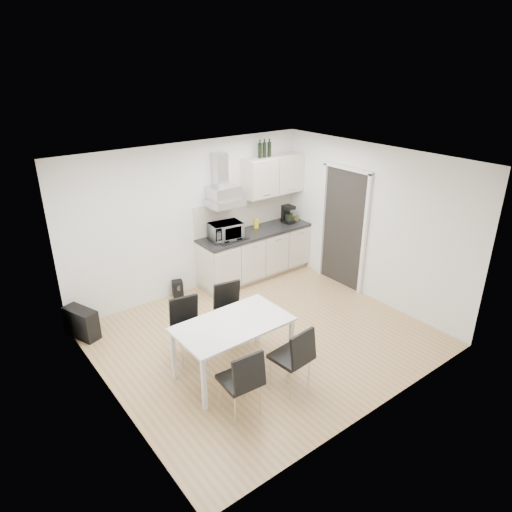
{
  "coord_description": "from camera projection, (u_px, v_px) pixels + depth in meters",
  "views": [
    {
      "loc": [
        -3.58,
        -4.49,
        3.82
      ],
      "look_at": [
        0.22,
        0.46,
        1.1
      ],
      "focal_mm": 32.0,
      "sensor_mm": 36.0,
      "label": 1
    }
  ],
  "objects": [
    {
      "name": "ground",
      "position": [
        263.0,
        337.0,
        6.79
      ],
      "size": [
        4.5,
        4.5,
        0.0
      ],
      "primitive_type": "plane",
      "color": "tan",
      "rests_on": "ground"
    },
    {
      "name": "chair_near_right",
      "position": [
        290.0,
        357.0,
        5.6
      ],
      "size": [
        0.49,
        0.54,
        0.88
      ],
      "primitive_type": null,
      "rotation": [
        0.0,
        0.0,
        0.1
      ],
      "color": "black",
      "rests_on": "ground"
    },
    {
      "name": "guitar_amp",
      "position": [
        82.0,
        323.0,
        6.72
      ],
      "size": [
        0.41,
        0.59,
        0.46
      ],
      "rotation": [
        0.0,
        0.0,
        0.36
      ],
      "color": "black",
      "rests_on": "ground"
    },
    {
      "name": "ceiling",
      "position": [
        264.0,
        163.0,
        5.75
      ],
      "size": [
        4.5,
        4.5,
        0.0
      ],
      "primitive_type": "plane",
      "color": "white",
      "rests_on": "wall_back"
    },
    {
      "name": "chair_far_left",
      "position": [
        190.0,
        331.0,
        6.13
      ],
      "size": [
        0.52,
        0.57,
        0.88
      ],
      "primitive_type": null,
      "rotation": [
        0.0,
        0.0,
        2.96
      ],
      "color": "black",
      "rests_on": "ground"
    },
    {
      "name": "kitchenette",
      "position": [
        255.0,
        235.0,
        8.38
      ],
      "size": [
        2.22,
        0.64,
        2.52
      ],
      "color": "beige",
      "rests_on": "ground"
    },
    {
      "name": "floor_speaker",
      "position": [
        178.0,
        288.0,
        7.9
      ],
      "size": [
        0.22,
        0.2,
        0.29
      ],
      "primitive_type": "cube",
      "rotation": [
        0.0,
        0.0,
        -0.33
      ],
      "color": "black",
      "rests_on": "ground"
    },
    {
      "name": "doorway",
      "position": [
        343.0,
        229.0,
        8.0
      ],
      "size": [
        0.08,
        1.04,
        2.1
      ],
      "primitive_type": "cube",
      "color": "white",
      "rests_on": "ground"
    },
    {
      "name": "chair_near_left",
      "position": [
        240.0,
        380.0,
        5.2
      ],
      "size": [
        0.47,
        0.53,
        0.88
      ],
      "primitive_type": null,
      "rotation": [
        0.0,
        0.0,
        -0.07
      ],
      "color": "black",
      "rests_on": "ground"
    },
    {
      "name": "chair_far_right",
      "position": [
        233.0,
        314.0,
        6.53
      ],
      "size": [
        0.53,
        0.58,
        0.88
      ],
      "primitive_type": null,
      "rotation": [
        0.0,
        0.0,
        2.95
      ],
      "color": "black",
      "rests_on": "ground"
    },
    {
      "name": "wall_right",
      "position": [
        370.0,
        224.0,
        7.53
      ],
      "size": [
        0.1,
        4.0,
        2.6
      ],
      "primitive_type": "cube",
      "color": "white",
      "rests_on": "ground"
    },
    {
      "name": "wall_front",
      "position": [
        381.0,
        317.0,
        4.82
      ],
      "size": [
        4.5,
        0.1,
        2.6
      ],
      "primitive_type": "cube",
      "color": "white",
      "rests_on": "ground"
    },
    {
      "name": "wall_back",
      "position": [
        191.0,
        219.0,
        7.73
      ],
      "size": [
        4.5,
        0.1,
        2.6
      ],
      "primitive_type": "cube",
      "color": "white",
      "rests_on": "ground"
    },
    {
      "name": "wall_left",
      "position": [
        104.0,
        307.0,
        5.02
      ],
      "size": [
        0.1,
        4.0,
        2.6
      ],
      "primitive_type": "cube",
      "color": "white",
      "rests_on": "ground"
    },
    {
      "name": "dining_table",
      "position": [
        233.0,
        328.0,
        5.77
      ],
      "size": [
        1.46,
        0.84,
        0.75
      ],
      "rotation": [
        0.0,
        0.0,
        0.01
      ],
      "color": "white",
      "rests_on": "ground"
    }
  ]
}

